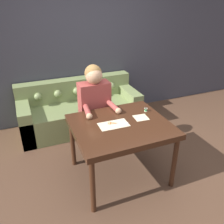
# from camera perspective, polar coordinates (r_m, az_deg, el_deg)

# --- Properties ---
(ground_plane) EXTENTS (16.00, 16.00, 0.00)m
(ground_plane) POSITION_cam_1_polar(r_m,az_deg,el_deg) (3.33, 3.99, -14.05)
(ground_plane) COLOR #4C3323
(wall_back) EXTENTS (8.00, 0.06, 2.60)m
(wall_back) POSITION_cam_1_polar(r_m,az_deg,el_deg) (4.35, -6.65, 15.12)
(wall_back) COLOR #383842
(wall_back) RESTS_ON ground_plane
(dining_table) EXTENTS (1.15, 0.99, 0.77)m
(dining_table) POSITION_cam_1_polar(r_m,az_deg,el_deg) (2.87, 2.12, -4.23)
(dining_table) COLOR #381E11
(dining_table) RESTS_ON ground_plane
(couch) EXTENTS (2.05, 0.82, 0.82)m
(couch) POSITION_cam_1_polar(r_m,az_deg,el_deg) (4.24, -7.76, 0.34)
(couch) COLOR olive
(couch) RESTS_ON ground_plane
(person) EXTENTS (0.47, 0.58, 1.33)m
(person) POSITION_cam_1_polar(r_m,az_deg,el_deg) (3.37, -4.14, 0.84)
(person) COLOR #33281E
(person) RESTS_ON ground_plane
(pattern_paper_main) EXTENTS (0.36, 0.21, 0.00)m
(pattern_paper_main) POSITION_cam_1_polar(r_m,az_deg,el_deg) (2.81, 0.40, -3.07)
(pattern_paper_main) COLOR beige
(pattern_paper_main) RESTS_ON dining_table
(pattern_paper_offcut) EXTENTS (0.18, 0.18, 0.00)m
(pattern_paper_offcut) POSITION_cam_1_polar(r_m,az_deg,el_deg) (2.99, 6.99, -1.35)
(pattern_paper_offcut) COLOR beige
(pattern_paper_offcut) RESTS_ON dining_table
(scissors) EXTENTS (0.24, 0.15, 0.01)m
(scissors) POSITION_cam_1_polar(r_m,az_deg,el_deg) (2.84, 0.59, -2.73)
(scissors) COLOR silver
(scissors) RESTS_ON dining_table
(thread_spool) EXTENTS (0.04, 0.04, 0.05)m
(thread_spool) POSITION_cam_1_polar(r_m,az_deg,el_deg) (3.15, 8.14, 0.55)
(thread_spool) COLOR #338C4C
(thread_spool) RESTS_ON dining_table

